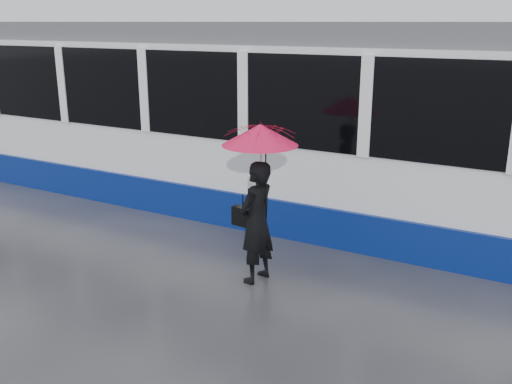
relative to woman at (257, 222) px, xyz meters
The scene contains 5 objects.
ground 1.01m from the woman, 147.46° to the left, with size 90.00×90.00×0.00m, color #2C2D32.
rails 2.97m from the woman, 100.01° to the left, with size 34.00×1.51×0.02m.
woman is the anchor object (origin of this frame).
umbrella 0.99m from the woman, ahead, with size 1.10×1.10×1.11m.
handbag 0.22m from the woman, behind, with size 0.31×0.17×0.44m.
Camera 1 is at (3.95, -6.46, 3.36)m, focal length 40.00 mm.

